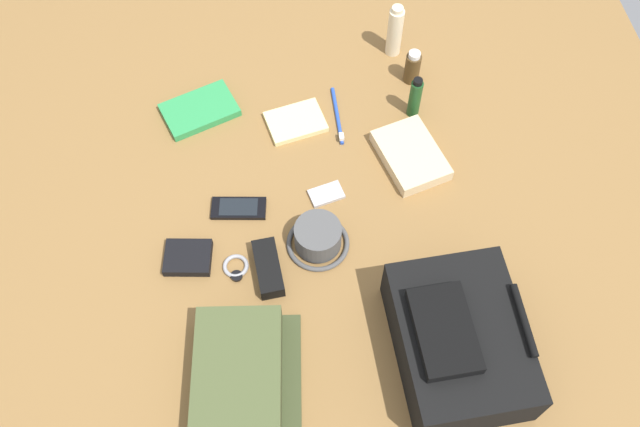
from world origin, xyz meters
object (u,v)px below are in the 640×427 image
shampoo_bottle (415,98)px  lotion_bottle (395,31)px  backpack (458,341)px  paperback_novel (200,110)px  toothbrush (338,118)px  cell_phone (239,208)px  bucket_hat (318,238)px  cologne_bottle (412,67)px  toiletry_pouch (240,379)px  folded_towel (411,155)px  wallet (188,258)px  media_player (326,194)px  notepad (296,122)px  wristwatch (236,267)px  sunglasses_case (268,268)px

shampoo_bottle → lotion_bottle: bearing=-177.3°
backpack → paperback_novel: bearing=-145.4°
shampoo_bottle → toothbrush: bearing=-91.7°
cell_phone → bucket_hat: bearing=55.6°
backpack → cologne_bottle: size_ratio=3.41×
backpack → toiletry_pouch: backpack is taller
toiletry_pouch → cologne_bottle: size_ratio=3.03×
bucket_hat → folded_towel: 0.35m
toothbrush → wallet: wallet is taller
lotion_bottle → toiletry_pouch: bearing=-29.5°
cell_phone → toothbrush: size_ratio=0.76×
cell_phone → media_player: size_ratio=1.53×
cell_phone → wallet: size_ratio=1.30×
toiletry_pouch → bucket_hat: bearing=146.2°
toothbrush → cell_phone: bearing=-49.9°
toothbrush → wallet: bearing=-48.9°
lotion_bottle → media_player: (0.45, -0.26, -0.08)m
toothbrush → folded_towel: folded_towel is taller
bucket_hat → lotion_bottle: size_ratio=0.92×
toiletry_pouch → paperback_novel: bearing=-176.4°
cologne_bottle → cell_phone: size_ratio=0.74×
toothbrush → notepad: (-0.00, -0.11, 0.00)m
bucket_hat → wristwatch: bucket_hat is taller
backpack → lotion_bottle: bearing=177.5°
toiletry_pouch → toothbrush: bearing=155.0°
wallet → folded_towel: folded_towel is taller
sunglasses_case → backpack: bearing=52.8°
sunglasses_case → toiletry_pouch: bearing=-22.3°
notepad → bucket_hat: bearing=-10.6°
backpack → wallet: 0.66m
paperback_novel → wallet: bearing=-6.7°
toiletry_pouch → folded_towel: toiletry_pouch is taller
folded_towel → lotion_bottle: bearing=175.8°
lotion_bottle → wristwatch: 0.81m
backpack → bucket_hat: bearing=-140.0°
media_player → toothbrush: bearing=164.1°
lotion_bottle → wallet: 0.85m
bucket_hat → sunglasses_case: (0.06, -0.13, -0.01)m
cologne_bottle → toothbrush: cologne_bottle is taller
bucket_hat → paperback_novel: bucket_hat is taller
wristwatch → folded_towel: (-0.25, 0.47, 0.01)m
paperback_novel → sunglasses_case: sunglasses_case is taller
media_player → notepad: 0.24m
toiletry_pouch → cologne_bottle: cologne_bottle is taller
lotion_bottle → toothbrush: lotion_bottle is taller
toiletry_pouch → media_player: 0.52m
bucket_hat → sunglasses_case: bearing=-65.8°
toiletry_pouch → wristwatch: 0.28m
lotion_bottle → media_player: bearing=-29.8°
toiletry_pouch → wallet: bearing=-162.6°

